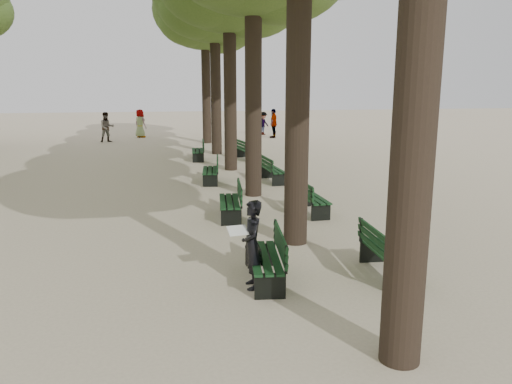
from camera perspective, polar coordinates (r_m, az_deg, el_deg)
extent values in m
plane|color=beige|center=(8.28, -0.07, -12.69)|extent=(120.00, 120.00, 0.00)
cylinder|color=#33261C|center=(6.13, 18.11, 14.10)|extent=(0.52, 0.52, 7.50)
cylinder|color=#33261C|center=(10.78, 4.83, 13.56)|extent=(0.52, 0.52, 7.50)
cylinder|color=#33261C|center=(15.65, -0.31, 13.16)|extent=(0.52, 0.52, 7.50)
cylinder|color=#33261C|center=(20.58, -2.99, 12.91)|extent=(0.52, 0.52, 7.50)
cylinder|color=#33261C|center=(25.54, -4.63, 12.75)|extent=(0.52, 0.52, 7.50)
cylinder|color=#33261C|center=(30.51, -5.74, 12.63)|extent=(0.52, 0.52, 7.50)
ellipsoid|color=#36531C|center=(30.80, -5.90, 19.99)|extent=(6.00, 6.00, 4.50)
cube|color=black|center=(9.09, 0.99, -8.82)|extent=(0.73, 1.85, 0.45)
cube|color=black|center=(9.01, 1.00, -7.48)|extent=(0.75, 1.85, 0.04)
cube|color=black|center=(8.95, 2.80, -5.80)|extent=(0.25, 1.79, 0.40)
cube|color=black|center=(13.31, -3.06, -2.00)|extent=(0.71, 1.85, 0.45)
cube|color=black|center=(13.25, -3.07, -1.06)|extent=(0.73, 1.85, 0.04)
cube|color=black|center=(13.21, -1.87, 0.10)|extent=(0.23, 1.79, 0.40)
cube|color=black|center=(18.14, -5.28, 1.79)|extent=(0.73, 1.85, 0.45)
cube|color=black|center=(18.10, -5.30, 2.49)|extent=(0.75, 1.85, 0.04)
cube|color=black|center=(18.06, -4.43, 3.35)|extent=(0.25, 1.79, 0.40)
cube|color=black|center=(23.66, -6.70, 4.19)|extent=(0.64, 1.83, 0.45)
cube|color=black|center=(23.63, -6.71, 4.73)|extent=(0.66, 1.83, 0.04)
cube|color=black|center=(23.60, -6.05, 5.40)|extent=(0.16, 1.80, 0.40)
cube|color=black|center=(9.61, 14.96, -8.06)|extent=(0.62, 1.83, 0.45)
cube|color=black|center=(9.54, 15.04, -6.79)|extent=(0.64, 1.83, 0.04)
cube|color=black|center=(9.35, 13.54, -5.35)|extent=(0.14, 1.80, 0.40)
cube|color=black|center=(13.84, 6.40, -1.51)|extent=(0.57, 1.81, 0.45)
cube|color=black|center=(13.78, 6.42, -0.60)|extent=(0.59, 1.81, 0.04)
cube|color=black|center=(13.64, 5.33, 0.45)|extent=(0.09, 1.80, 0.40)
cube|color=black|center=(18.21, 2.04, 1.87)|extent=(0.61, 1.82, 0.45)
cube|color=black|center=(18.17, 2.04, 2.57)|extent=(0.63, 1.82, 0.04)
cube|color=black|center=(18.05, 1.19, 3.38)|extent=(0.13, 1.80, 0.40)
cube|color=black|center=(23.71, -1.09, 4.29)|extent=(0.75, 1.85, 0.45)
cube|color=black|center=(23.68, -1.09, 4.82)|extent=(0.77, 1.86, 0.04)
cube|color=black|center=(23.56, -1.74, 5.45)|extent=(0.28, 1.79, 0.40)
imported|color=black|center=(8.64, -0.45, -6.03)|extent=(0.32, 0.63, 1.56)
cube|color=white|center=(8.52, -2.11, -4.42)|extent=(0.37, 0.29, 0.12)
imported|color=#262628|center=(32.22, -16.68, 7.11)|extent=(0.96, 0.61, 1.83)
imported|color=#262628|center=(35.49, 0.85, 7.85)|extent=(1.00, 0.92, 1.60)
imported|color=#262628|center=(34.52, -13.09, 7.64)|extent=(0.91, 0.91, 1.87)
imported|color=#262628|center=(33.37, 2.03, 7.84)|extent=(0.88, 1.17, 1.92)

